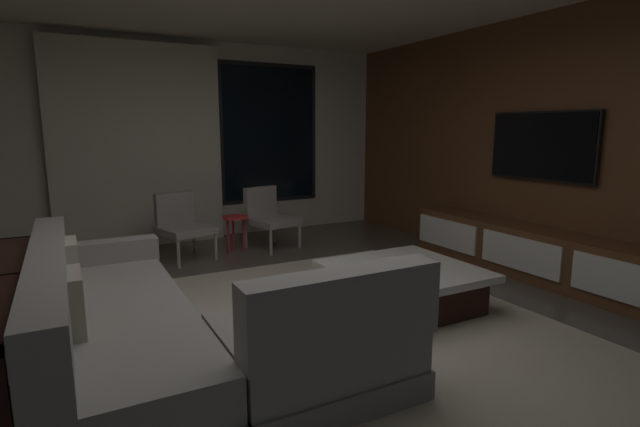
# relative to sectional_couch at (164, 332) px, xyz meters

# --- Properties ---
(floor) EXTENTS (9.20, 9.20, 0.00)m
(floor) POSITION_rel_sectional_couch_xyz_m (0.96, 0.15, -0.29)
(floor) COLOR #564C44
(back_wall_with_window) EXTENTS (6.60, 0.30, 2.70)m
(back_wall_with_window) POSITION_rel_sectional_couch_xyz_m (0.90, 3.77, 1.05)
(back_wall_with_window) COLOR beige
(back_wall_with_window) RESTS_ON floor
(media_wall) EXTENTS (0.12, 7.80, 2.70)m
(media_wall) POSITION_rel_sectional_couch_xyz_m (4.02, 0.15, 1.06)
(media_wall) COLOR brown
(media_wall) RESTS_ON floor
(area_rug) EXTENTS (3.20, 3.80, 0.01)m
(area_rug) POSITION_rel_sectional_couch_xyz_m (1.31, 0.05, -0.28)
(area_rug) COLOR beige
(area_rug) RESTS_ON floor
(sectional_couch) EXTENTS (1.98, 2.50, 0.82)m
(sectional_couch) POSITION_rel_sectional_couch_xyz_m (0.00, 0.00, 0.00)
(sectional_couch) COLOR gray
(sectional_couch) RESTS_ON floor
(coffee_table) EXTENTS (1.16, 1.16, 0.36)m
(coffee_table) POSITION_rel_sectional_couch_xyz_m (2.03, 0.23, -0.10)
(coffee_table) COLOR black
(coffee_table) RESTS_ON floor
(book_stack_on_coffee_table) EXTENTS (0.28, 0.22, 0.08)m
(book_stack_on_coffee_table) POSITION_rel_sectional_couch_xyz_m (2.10, 0.11, 0.11)
(book_stack_on_coffee_table) COLOR #D2CF3B
(book_stack_on_coffee_table) RESTS_ON coffee_table
(accent_chair_near_window) EXTENTS (0.68, 0.70, 0.78)m
(accent_chair_near_window) POSITION_rel_sectional_couch_xyz_m (1.82, 2.76, 0.14)
(accent_chair_near_window) COLOR #B2ADA0
(accent_chair_near_window) RESTS_ON floor
(accent_chair_by_curtain) EXTENTS (0.68, 0.69, 0.78)m
(accent_chair_by_curtain) POSITION_rel_sectional_couch_xyz_m (0.71, 2.73, 0.14)
(accent_chair_by_curtain) COLOR #B2ADA0
(accent_chair_by_curtain) RESTS_ON floor
(side_stool) EXTENTS (0.32, 0.32, 0.46)m
(side_stool) POSITION_rel_sectional_couch_xyz_m (1.36, 2.72, 0.08)
(side_stool) COLOR red
(side_stool) RESTS_ON floor
(media_console) EXTENTS (0.46, 3.10, 0.52)m
(media_console) POSITION_rel_sectional_couch_xyz_m (3.73, 0.21, -0.04)
(media_console) COLOR brown
(media_console) RESTS_ON floor
(mounted_tv) EXTENTS (0.05, 1.23, 0.71)m
(mounted_tv) POSITION_rel_sectional_couch_xyz_m (3.91, 0.40, 1.06)
(mounted_tv) COLOR black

